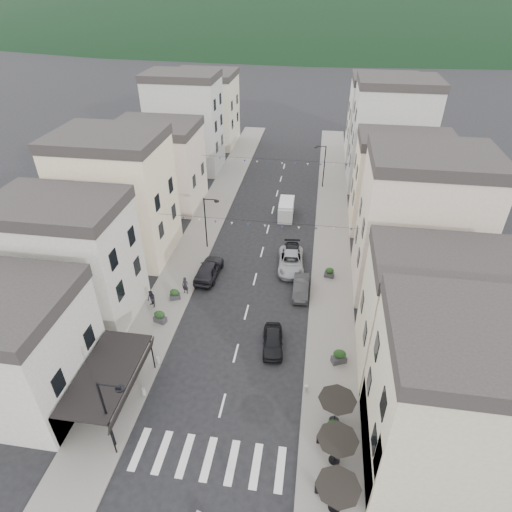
{
  "coord_description": "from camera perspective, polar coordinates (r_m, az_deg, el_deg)",
  "views": [
    {
      "loc": [
        5.22,
        -12.59,
        25.26
      ],
      "look_at": [
        0.27,
        19.89,
        3.5
      ],
      "focal_mm": 30.0,
      "sensor_mm": 36.0,
      "label": 1
    }
  ],
  "objects": [
    {
      "name": "parked_car_e",
      "position": [
        42.49,
        -6.33,
        -1.79
      ],
      "size": [
        2.3,
        5.08,
        1.69
      ],
      "primitive_type": "imported",
      "rotation": [
        0.0,
        0.0,
        3.08
      ],
      "color": "black",
      "rests_on": "ground"
    },
    {
      "name": "planter_ra",
      "position": [
        30.33,
        10.3,
        -21.48
      ],
      "size": [
        1.06,
        0.65,
        1.13
      ],
      "rotation": [
        0.0,
        0.0,
        0.1
      ],
      "color": "#2B2A2D",
      "rests_on": "sidewalk_right"
    },
    {
      "name": "sidewalk_right",
      "position": [
        51.27,
        10.1,
        3.51
      ],
      "size": [
        4.0,
        76.0,
        0.12
      ],
      "primitive_type": "cube",
      "color": "slate",
      "rests_on": "ground"
    },
    {
      "name": "parked_car_c",
      "position": [
        43.66,
        4.68,
        -0.74
      ],
      "size": [
        2.96,
        5.71,
        1.54
      ],
      "primitive_type": "imported",
      "rotation": [
        0.0,
        0.0,
        0.08
      ],
      "color": "#9CA0A5",
      "rests_on": "ground"
    },
    {
      "name": "delivery_van",
      "position": [
        53.13,
        4.05,
        6.31
      ],
      "size": [
        1.86,
        4.47,
        2.12
      ],
      "rotation": [
        0.0,
        0.0,
        0.02
      ],
      "color": "silver",
      "rests_on": "ground"
    },
    {
      "name": "pedestrian_b",
      "position": [
        39.49,
        -13.77,
        -5.58
      ],
      "size": [
        1.06,
        1.02,
        1.71
      ],
      "primitive_type": "imported",
      "rotation": [
        0.0,
        0.0,
        -0.66
      ],
      "color": "black",
      "rests_on": "sidewalk_left"
    },
    {
      "name": "parked_car_a",
      "position": [
        34.91,
        2.26,
        -11.28
      ],
      "size": [
        2.03,
        4.13,
        1.35
      ],
      "primitive_type": "imported",
      "rotation": [
        0.0,
        0.0,
        0.11
      ],
      "color": "black",
      "rests_on": "ground"
    },
    {
      "name": "pedestrian_a",
      "position": [
        40.44,
        -9.41,
        -3.9
      ],
      "size": [
        0.69,
        0.51,
        1.74
      ],
      "primitive_type": "imported",
      "rotation": [
        0.0,
        0.0,
        -0.16
      ],
      "color": "black",
      "rests_on": "sidewalk_left"
    },
    {
      "name": "streetlamp_left_near",
      "position": [
        28.28,
        -19.0,
        -18.76
      ],
      "size": [
        1.7,
        0.56,
        6.0
      ],
      "color": "black",
      "rests_on": "ground"
    },
    {
      "name": "buildings_row_left",
      "position": [
        57.35,
        -12.32,
        13.27
      ],
      "size": [
        10.2,
        54.16,
        14.0
      ],
      "color": "#AAA59C",
      "rests_on": "ground"
    },
    {
      "name": "boutique_awning",
      "position": [
        30.91,
        -18.88,
        -14.67
      ],
      "size": [
        3.77,
        7.5,
        3.28
      ],
      "color": "black",
      "rests_on": "ground"
    },
    {
      "name": "sidewalk_left",
      "position": [
        52.77,
        -6.4,
        4.77
      ],
      "size": [
        4.0,
        76.0,
        0.12
      ],
      "primitive_type": "cube",
      "color": "slate",
      "rests_on": "ground"
    },
    {
      "name": "parked_car_d",
      "position": [
        44.56,
        4.89,
        -0.06
      ],
      "size": [
        2.49,
        5.03,
        1.41
      ],
      "primitive_type": "imported",
      "rotation": [
        0.0,
        0.0,
        0.11
      ],
      "color": "black",
      "rests_on": "ground"
    },
    {
      "name": "cafe_terrace",
      "position": [
        27.7,
        10.79,
        -23.17
      ],
      "size": [
        2.5,
        8.1,
        2.53
      ],
      "color": "black",
      "rests_on": "ground"
    },
    {
      "name": "bunting_near",
      "position": [
        40.1,
        0.07,
        4.25
      ],
      "size": [
        19.0,
        0.28,
        0.62
      ],
      "color": "black",
      "rests_on": "ground"
    },
    {
      "name": "hill_backdrop",
      "position": [
        313.65,
        8.76,
        28.58
      ],
      "size": [
        640.0,
        360.0,
        70.0
      ],
      "primitive_type": "ellipsoid",
      "color": "black",
      "rests_on": "ground"
    },
    {
      "name": "streetlamp_left_far",
      "position": [
        45.56,
        -6.46,
        5.05
      ],
      "size": [
        1.7,
        0.56,
        6.0
      ],
      "color": "black",
      "rests_on": "ground"
    },
    {
      "name": "parked_car_b",
      "position": [
        40.4,
        6.01,
        -4.18
      ],
      "size": [
        1.51,
        4.13,
        1.35
      ],
      "primitive_type": "imported",
      "rotation": [
        0.0,
        0.0,
        0.02
      ],
      "color": "#2D2D30",
      "rests_on": "ground"
    },
    {
      "name": "planter_rb",
      "position": [
        34.28,
        11.04,
        -13.01
      ],
      "size": [
        1.27,
        1.01,
        1.25
      ],
      "rotation": [
        0.0,
        0.0,
        0.41
      ],
      "color": "#313134",
      "rests_on": "sidewalk_right"
    },
    {
      "name": "planter_rc",
      "position": [
        42.78,
        9.76,
        -2.18
      ],
      "size": [
        1.02,
        0.65,
        1.06
      ],
      "rotation": [
        0.0,
        0.0,
        -0.14
      ],
      "color": "#2E2E31",
      "rests_on": "sidewalk_right"
    },
    {
      "name": "streetlamp_right_far",
      "position": [
        60.56,
        8.86,
        12.27
      ],
      "size": [
        1.7,
        0.56,
        6.0
      ],
      "color": "black",
      "rests_on": "ground"
    },
    {
      "name": "bistro_building",
      "position": [
        27.78,
        26.23,
        -18.05
      ],
      "size": [
        10.0,
        8.0,
        10.0
      ],
      "primitive_type": "cube",
      "color": "#B4A98F",
      "rests_on": "ground"
    },
    {
      "name": "ground",
      "position": [
        28.7,
        -7.45,
        -28.64
      ],
      "size": [
        700.0,
        700.0,
        0.0
      ],
      "primitive_type": "plane",
      "color": "black",
      "rests_on": "ground"
    },
    {
      "name": "bollards",
      "position": [
        31.17,
        -4.76,
        -19.5
      ],
      "size": [
        11.66,
        10.26,
        0.6
      ],
      "color": "gray",
      "rests_on": "ground"
    },
    {
      "name": "planter_la",
      "position": [
        37.9,
        -12.71,
        -7.9
      ],
      "size": [
        1.18,
        0.86,
        1.19
      ],
      "rotation": [
        0.0,
        0.0,
        -0.28
      ],
      "color": "#323235",
      "rests_on": "sidewalk_left"
    },
    {
      "name": "bunting_far",
      "position": [
        54.5,
        2.65,
        12.4
      ],
      "size": [
        19.0,
        0.28,
        0.62
      ],
      "color": "black",
      "rests_on": "ground"
    },
    {
      "name": "buildings_row_right",
      "position": [
        53.51,
        18.41,
        11.08
      ],
      "size": [
        10.2,
        54.16,
        14.5
      ],
      "color": "#B4A98F",
      "rests_on": "ground"
    },
    {
      "name": "planter_lb",
      "position": [
        40.12,
        -10.78,
        -5.03
      ],
      "size": [
        1.1,
        0.85,
        1.09
      ],
      "rotation": [
        0.0,
        0.0,
        0.37
      ],
      "color": "#2B2B2D",
      "rests_on": "sidewalk_left"
    }
  ]
}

